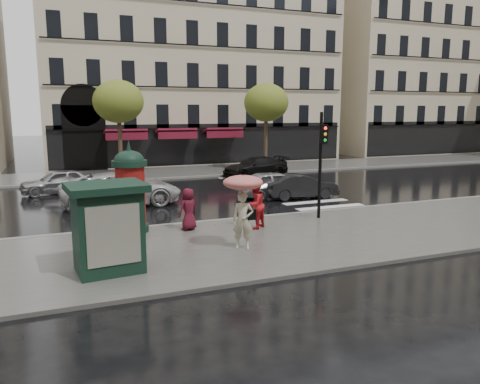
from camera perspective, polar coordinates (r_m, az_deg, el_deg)
name	(u,v)px	position (r m, az deg, el deg)	size (l,w,h in m)	color
ground	(248,241)	(16.82, 0.96, -5.97)	(160.00, 160.00, 0.00)	black
near_sidewalk	(253,243)	(16.36, 1.64, -6.21)	(90.00, 7.00, 0.12)	#474744
far_sidewalk	(148,174)	(34.79, -11.18, 2.22)	(90.00, 6.00, 0.12)	#474744
near_kerb	(220,221)	(19.51, -2.44, -3.52)	(90.00, 0.25, 0.14)	slate
far_kerb	(156,179)	(31.87, -10.19, 1.58)	(90.00, 0.25, 0.14)	slate
zebra_crossing	(279,189)	(27.79, 4.76, 0.36)	(3.60, 11.75, 0.01)	silver
bldg_far_corner	(185,39)	(47.04, -6.72, 18.04)	(26.00, 14.00, 22.90)	#B7A88C
bldg_far_right	(418,52)	(60.68, 20.83, 15.63)	(24.00, 14.00, 22.90)	#B7A88C
tree_far_left	(118,102)	(33.20, -14.61, 10.58)	(3.40, 3.40, 6.64)	#38281C
tree_far_right	(266,103)	(36.28, 3.20, 10.79)	(3.40, 3.40, 6.64)	#38281C
woman_umbrella	(243,199)	(15.14, 0.37, -0.85)	(1.30, 1.30, 2.51)	#BCB69B
woman_red	(255,204)	(17.89, 1.85, -1.53)	(0.91, 0.71, 1.87)	red
man_burgundy	(188,209)	(17.78, -6.32, -2.09)	(0.78, 0.51, 1.60)	#51101F
morris_column	(130,188)	(17.73, -13.22, 0.45)	(1.28, 1.28, 3.44)	black
traffic_light	(321,155)	(19.62, 9.90, 4.49)	(0.28, 0.41, 4.42)	black
newsstand	(108,226)	(13.59, -15.83, -4.07)	(2.24, 1.95, 2.50)	black
car_silver	(275,184)	(25.05, 4.32, 0.97)	(1.70, 4.22, 1.44)	#ACABB0
car_darkgrey	(301,186)	(24.97, 7.44, 0.71)	(1.36, 3.91, 1.29)	black
car_white	(121,189)	(23.66, -14.25, 0.37)	(2.68, 5.80, 1.61)	silver
car_black	(255,167)	(32.88, 1.87, 3.08)	(1.95, 4.80, 1.39)	black
car_far_silver	(59,182)	(27.94, -21.22, 1.20)	(1.64, 4.07, 1.39)	#AAA9AE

